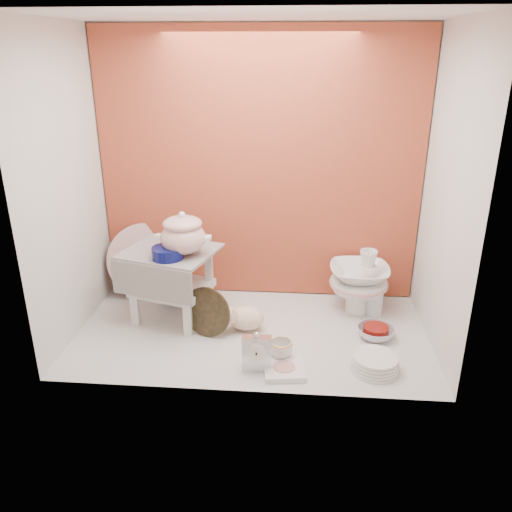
{
  "coord_description": "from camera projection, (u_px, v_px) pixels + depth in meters",
  "views": [
    {
      "loc": [
        0.22,
        -2.34,
        1.37
      ],
      "look_at": [
        0.02,
        0.02,
        0.42
      ],
      "focal_mm": 36.31,
      "sensor_mm": 36.0,
      "label": 1
    }
  ],
  "objects": [
    {
      "name": "ground",
      "position": [
        252.0,
        332.0,
        2.69
      ],
      "size": [
        1.8,
        1.8,
        0.0
      ],
      "primitive_type": "plane",
      "color": "silver",
      "rests_on": "ground"
    },
    {
      "name": "niche_shell",
      "position": [
        255.0,
        146.0,
        2.51
      ],
      "size": [
        1.86,
        1.03,
        1.53
      ],
      "color": "#B2372C",
      "rests_on": "ground"
    },
    {
      "name": "step_stool",
      "position": [
        172.0,
        285.0,
        2.76
      ],
      "size": [
        0.55,
        0.5,
        0.4
      ],
      "primitive_type": null,
      "rotation": [
        0.0,
        0.0,
        -0.29
      ],
      "color": "silver",
      "rests_on": "ground"
    },
    {
      "name": "soup_tureen",
      "position": [
        183.0,
        233.0,
        2.59
      ],
      "size": [
        0.32,
        0.32,
        0.23
      ],
      "primitive_type": null,
      "rotation": [
        0.0,
        0.0,
        0.21
      ],
      "color": "white",
      "rests_on": "step_stool"
    },
    {
      "name": "cobalt_bowl",
      "position": [
        168.0,
        253.0,
        2.57
      ],
      "size": [
        0.19,
        0.19,
        0.06
      ],
      "primitive_type": "cylinder",
      "rotation": [
        0.0,
        0.0,
        0.25
      ],
      "color": "#0A0F4E",
      "rests_on": "step_stool"
    },
    {
      "name": "floral_platter",
      "position": [
        145.0,
        260.0,
        3.05
      ],
      "size": [
        0.46,
        0.31,
        0.42
      ],
      "primitive_type": null,
      "rotation": [
        0.0,
        0.0,
        0.43
      ],
      "color": "white",
      "rests_on": "ground"
    },
    {
      "name": "blue_white_vase",
      "position": [
        174.0,
        285.0,
        2.97
      ],
      "size": [
        0.22,
        0.22,
        0.22
      ],
      "primitive_type": "imported",
      "rotation": [
        0.0,
        0.0,
        -0.04
      ],
      "color": "white",
      "rests_on": "ground"
    },
    {
      "name": "lacquer_tray",
      "position": [
        207.0,
        312.0,
        2.62
      ],
      "size": [
        0.27,
        0.13,
        0.26
      ],
      "primitive_type": null,
      "rotation": [
        0.0,
        0.0,
        -0.33
      ],
      "color": "black",
      "rests_on": "ground"
    },
    {
      "name": "mantel_clock",
      "position": [
        257.0,
        352.0,
        2.34
      ],
      "size": [
        0.13,
        0.05,
        0.19
      ],
      "primitive_type": "cube",
      "rotation": [
        0.0,
        0.0,
        0.03
      ],
      "color": "silver",
      "rests_on": "ground"
    },
    {
      "name": "plush_pig",
      "position": [
        246.0,
        318.0,
        2.69
      ],
      "size": [
        0.24,
        0.17,
        0.14
      ],
      "primitive_type": "ellipsoid",
      "rotation": [
        0.0,
        0.0,
        0.03
      ],
      "color": "beige",
      "rests_on": "ground"
    },
    {
      "name": "teacup_saucer",
      "position": [
        281.0,
        358.0,
        2.46
      ],
      "size": [
        0.21,
        0.21,
        0.01
      ],
      "primitive_type": "cylinder",
      "rotation": [
        0.0,
        0.0,
        -0.29
      ],
      "color": "white",
      "rests_on": "ground"
    },
    {
      "name": "gold_rim_teacup",
      "position": [
        281.0,
        349.0,
        2.44
      ],
      "size": [
        0.13,
        0.13,
        0.09
      ],
      "primitive_type": "imported",
      "rotation": [
        0.0,
        0.0,
        -0.19
      ],
      "color": "white",
      "rests_on": "teacup_saucer"
    },
    {
      "name": "lattice_dish",
      "position": [
        284.0,
        369.0,
        2.36
      ],
      "size": [
        0.21,
        0.21,
        0.03
      ],
      "primitive_type": "cube",
      "rotation": [
        0.0,
        0.0,
        0.14
      ],
      "color": "white",
      "rests_on": "ground"
    },
    {
      "name": "dinner_plate_stack",
      "position": [
        375.0,
        363.0,
        2.36
      ],
      "size": [
        0.25,
        0.25,
        0.07
      ],
      "primitive_type": "cylinder",
      "rotation": [
        0.0,
        0.0,
        -0.16
      ],
      "color": "white",
      "rests_on": "ground"
    },
    {
      "name": "crystal_bowl",
      "position": [
        376.0,
        333.0,
        2.63
      ],
      "size": [
        0.2,
        0.2,
        0.06
      ],
      "primitive_type": "imported",
      "rotation": [
        0.0,
        0.0,
        -0.07
      ],
      "color": "silver",
      "rests_on": "ground"
    },
    {
      "name": "clear_glass_vase",
      "position": [
        374.0,
        298.0,
        2.85
      ],
      "size": [
        0.12,
        0.12,
        0.19
      ],
      "primitive_type": "cylinder",
      "rotation": [
        0.0,
        0.0,
        0.25
      ],
      "color": "silver",
      "rests_on": "ground"
    },
    {
      "name": "porcelain_tower",
      "position": [
        359.0,
        281.0,
        2.84
      ],
      "size": [
        0.4,
        0.4,
        0.37
      ],
      "primitive_type": null,
      "rotation": [
        0.0,
        0.0,
        0.27
      ],
      "color": "white",
      "rests_on": "ground"
    }
  ]
}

